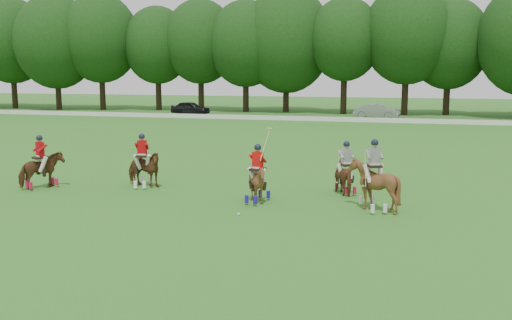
% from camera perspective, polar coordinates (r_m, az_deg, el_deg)
% --- Properties ---
extents(ground, '(180.00, 180.00, 0.00)m').
position_cam_1_polar(ground, '(18.85, -8.31, -5.91)').
color(ground, '#2F691E').
rests_on(ground, ground).
extents(tree_line, '(117.98, 14.32, 14.75)m').
position_cam_1_polar(tree_line, '(65.21, 9.16, 11.80)').
color(tree_line, black).
rests_on(tree_line, ground).
extents(boundary_rail, '(120.00, 0.10, 0.44)m').
position_cam_1_polar(boundary_rail, '(55.37, 7.56, 4.08)').
color(boundary_rail, white).
rests_on(boundary_rail, ground).
extents(car_left, '(4.36, 1.86, 1.47)m').
position_cam_1_polar(car_left, '(63.86, -6.56, 5.19)').
color(car_left, black).
rests_on(car_left, ground).
extents(car_mid, '(4.70, 2.10, 1.50)m').
position_cam_1_polar(car_mid, '(59.42, 11.96, 4.80)').
color(car_mid, gray).
rests_on(car_mid, ground).
extents(polo_red_a, '(1.59, 1.92, 2.21)m').
position_cam_1_polar(polo_red_a, '(24.98, -20.69, -0.90)').
color(polo_red_a, '#513215').
rests_on(polo_red_a, ground).
extents(polo_red_b, '(1.76, 1.59, 2.24)m').
position_cam_1_polar(polo_red_b, '(24.10, -11.26, -0.82)').
color(polo_red_b, '#513215').
rests_on(polo_red_b, ground).
extents(polo_red_c, '(1.43, 1.54, 2.71)m').
position_cam_1_polar(polo_red_c, '(20.84, 0.17, -2.23)').
color(polo_red_c, '#513215').
rests_on(polo_red_c, ground).
extents(polo_stripe_a, '(1.44, 1.74, 2.08)m').
position_cam_1_polar(polo_stripe_a, '(22.68, 8.97, -1.51)').
color(polo_stripe_a, '#513215').
rests_on(polo_stripe_a, ground).
extents(polo_stripe_b, '(1.95, 2.06, 2.48)m').
position_cam_1_polar(polo_stripe_b, '(20.11, 11.66, -2.39)').
color(polo_stripe_b, '#513215').
rests_on(polo_stripe_b, ground).
extents(polo_ball, '(0.09, 0.09, 0.09)m').
position_cam_1_polar(polo_ball, '(19.17, -1.75, -5.43)').
color(polo_ball, white).
rests_on(polo_ball, ground).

